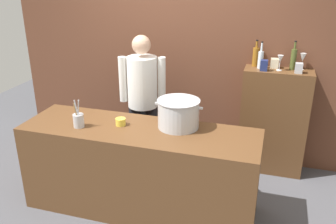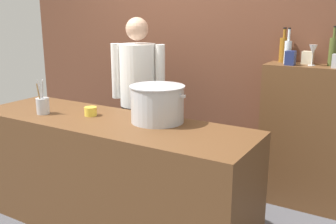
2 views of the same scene
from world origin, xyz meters
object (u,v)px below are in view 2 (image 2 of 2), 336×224
utensil_crock (43,105)px  spice_tin_cream (308,58)px  wine_glass_tall (313,51)px  spice_tin_navy (290,58)px  stockpot_large (157,104)px  wine_bottle_amber (284,49)px  butter_jar (91,111)px  chef (138,92)px  wine_bottle_olive (333,51)px  wine_bottle_clear (288,51)px

utensil_crock → spice_tin_cream: spice_tin_cream is taller
wine_glass_tall → spice_tin_navy: bearing=-161.3°
stockpot_large → wine_bottle_amber: wine_bottle_amber is taller
butter_jar → spice_tin_navy: spice_tin_navy is taller
wine_glass_tall → spice_tin_cream: 0.13m
wine_bottle_amber → stockpot_large: bearing=-118.4°
chef → butter_jar: (0.03, -0.71, -0.03)m
wine_bottle_amber → spice_tin_cream: bearing=-7.3°
spice_tin_cream → spice_tin_navy: 0.19m
chef → utensil_crock: size_ratio=5.83×
butter_jar → wine_glass_tall: 1.88m
chef → wine_bottle_amber: (1.20, 0.55, 0.42)m
utensil_crock → wine_bottle_amber: (1.53, 1.41, 0.41)m
utensil_crock → butter_jar: utensil_crock is taller
wine_bottle_olive → spice_tin_cream: 0.21m
wine_bottle_clear → spice_tin_cream: bearing=22.6°
butter_jar → spice_tin_cream: 1.89m
chef → utensil_crock: (-0.34, -0.86, 0.01)m
wine_bottle_olive → wine_glass_tall: size_ratio=1.87×
utensil_crock → spice_tin_cream: (1.75, 1.38, 0.35)m
wine_bottle_clear → spice_tin_cream: wine_bottle_clear is taller
wine_bottle_olive → spice_tin_navy: wine_bottle_olive is taller
wine_bottle_amber → wine_bottle_olive: wine_bottle_olive is taller
chef → spice_tin_navy: 1.40m
stockpot_large → wine_bottle_clear: bearing=57.0°
stockpot_large → butter_jar: bearing=-167.1°
wine_glass_tall → spice_tin_navy: size_ratio=1.45×
butter_jar → wine_bottle_clear: wine_bottle_clear is taller
utensil_crock → spice_tin_navy: (1.64, 1.23, 0.36)m
wine_bottle_amber → utensil_crock: bearing=-137.4°
butter_jar → wine_bottle_clear: size_ratio=0.32×
stockpot_large → spice_tin_navy: spice_tin_navy is taller
wine_bottle_olive → spice_tin_cream: bearing=176.3°
butter_jar → wine_glass_tall: wine_glass_tall is taller
wine_bottle_amber → spice_tin_navy: 0.22m
stockpot_large → wine_glass_tall: (0.88, 1.01, 0.35)m
stockpot_large → wine_bottle_olive: wine_bottle_olive is taller
stockpot_large → wine_bottle_clear: 1.28m
utensil_crock → spice_tin_navy: 2.08m
butter_jar → spice_tin_cream: spice_tin_cream is taller
utensil_crock → wine_bottle_clear: size_ratio=0.93×
wine_bottle_olive → wine_bottle_amber: bearing=174.4°
wine_bottle_amber → wine_glass_tall: size_ratio=1.76×
stockpot_large → wine_bottle_clear: wine_bottle_clear is taller
wine_bottle_amber → spice_tin_cream: wine_bottle_amber is taller
wine_bottle_olive → spice_tin_cream: wine_bottle_olive is taller
wine_bottle_clear → wine_glass_tall: bearing=-8.4°
spice_tin_navy → butter_jar: bearing=-139.7°
chef → wine_glass_tall: chef is taller
spice_tin_cream → spice_tin_navy: (-0.11, -0.15, 0.01)m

